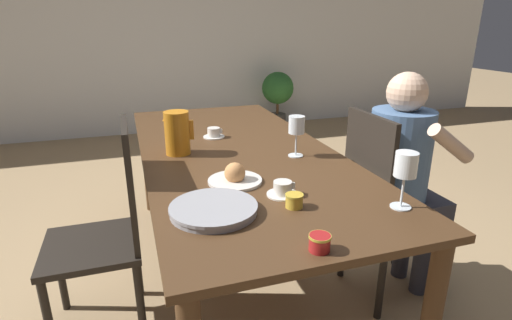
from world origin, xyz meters
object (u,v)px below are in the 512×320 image
person_seated (404,169)px  teacup_near_person (283,190)px  chair_person_side (384,205)px  bread_plate (235,177)px  jam_jar_amber (320,242)px  jam_jar_red (294,200)px  potted_plant (278,92)px  teacup_across (214,133)px  wine_glass_water (297,127)px  chair_opposite (108,228)px  wine_glass_juice (406,168)px  serving_tray (214,209)px  red_pitcher (177,133)px

person_seated → teacup_near_person: (-0.75, -0.23, 0.09)m
chair_person_side → bread_plate: bearing=-87.0°
person_seated → jam_jar_amber: (-0.79, -0.63, 0.09)m
jam_jar_red → potted_plant: jam_jar_red is taller
person_seated → teacup_across: size_ratio=9.58×
teacup_near_person → bread_plate: size_ratio=0.54×
bread_plate → wine_glass_water: bearing=32.0°
potted_plant → person_seated: bearing=-100.7°
wine_glass_water → chair_opposite: bearing=-179.5°
person_seated → jam_jar_amber: bearing=-51.3°
wine_glass_water → jam_jar_red: (-0.24, -0.54, -0.12)m
person_seated → jam_jar_red: bearing=-65.3°
wine_glass_juice → bread_plate: 0.67m
wine_glass_water → bread_plate: size_ratio=0.89×
wine_glass_water → serving_tray: wine_glass_water is taller
chair_person_side → bread_plate: (-0.79, -0.04, 0.27)m
bread_plate → potted_plant: bearing=66.2°
wine_glass_juice → jam_jar_amber: 0.46m
wine_glass_water → jam_jar_amber: bearing=-108.9°
teacup_across → chair_person_side: bearing=-42.0°
chair_opposite → teacup_near_person: (0.68, -0.42, 0.27)m
red_pitcher → serving_tray: red_pitcher is taller
teacup_near_person → teacup_across: same height
person_seated → teacup_near_person: bearing=-72.8°
red_pitcher → teacup_across: red_pitcher is taller
red_pitcher → chair_person_side: bearing=-23.3°
teacup_across → person_seated: bearing=-38.4°
teacup_near_person → potted_plant: teacup_near_person is taller
teacup_across → wine_glass_juice: bearing=-68.2°
red_pitcher → teacup_across: (0.24, 0.24, -0.09)m
wine_glass_water → wine_glass_juice: wine_glass_juice is taller
potted_plant → teacup_across: bearing=-117.9°
teacup_across → jam_jar_red: 1.00m
jam_jar_amber → potted_plant: jam_jar_amber is taller
jam_jar_amber → jam_jar_red: same height
chair_opposite → teacup_across: size_ratio=8.06×
person_seated → jam_jar_red: person_seated is taller
wine_glass_juice → potted_plant: size_ratio=0.27×
teacup_near_person → bread_plate: bread_plate is taller
wine_glass_water → teacup_near_person: wine_glass_water is taller
wine_glass_juice → jam_jar_red: bearing=161.7°
chair_person_side → serving_tray: (-0.94, -0.30, 0.26)m
red_pitcher → teacup_near_person: red_pitcher is taller
red_pitcher → potted_plant: (1.71, 3.02, -0.37)m
wine_glass_juice → jam_jar_red: size_ratio=3.15×
chair_person_side → potted_plant: (0.74, 3.43, -0.02)m
chair_opposite → wine_glass_water: 1.00m
chair_person_side → chair_opposite: same height
wine_glass_water → bread_plate: 0.47m
potted_plant → jam_jar_red: bearing=-110.2°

